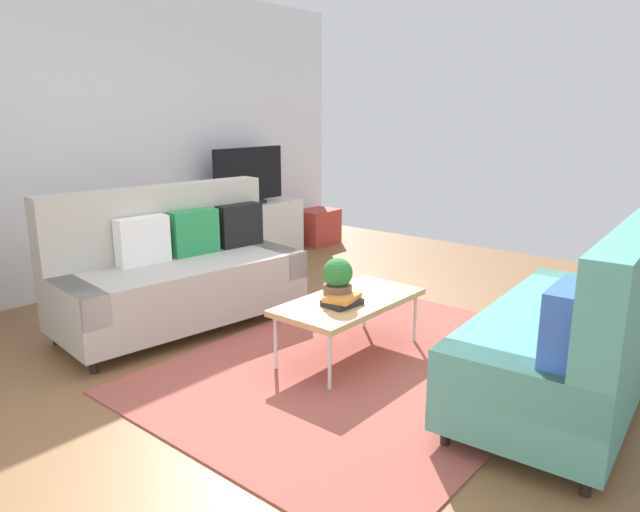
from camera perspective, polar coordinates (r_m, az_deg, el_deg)
ground_plane at (r=4.21m, az=0.87°, el=-9.53°), size 7.68×7.68×0.00m
wall_far at (r=6.04m, az=-20.58°, el=10.94°), size 6.40×0.12×2.90m
area_rug at (r=4.05m, az=4.69°, el=-10.51°), size 2.90×2.20×0.01m
couch_beige at (r=4.76m, az=-13.71°, el=-1.38°), size 1.99×1.06×1.10m
couch_green at (r=3.69m, az=23.81°, el=-6.89°), size 1.95×0.97×1.10m
coffee_table at (r=4.05m, az=2.89°, el=-4.57°), size 1.10×0.56×0.42m
tv_console at (r=6.83m, az=-6.90°, el=2.41°), size 1.40×0.44×0.64m
tv at (r=6.71m, az=-6.94°, el=7.68°), size 1.00×0.20×0.64m
storage_trunk at (r=7.56m, az=-0.28°, el=2.87°), size 0.52×0.40×0.44m
potted_plant at (r=3.95m, az=1.73°, el=-2.34°), size 0.20×0.20×0.30m
table_book_0 at (r=3.91m, az=2.18°, el=-4.54°), size 0.26×0.21×0.04m
table_book_1 at (r=3.90m, az=2.19°, el=-4.04°), size 0.27×0.22×0.03m
vase_0 at (r=6.42m, az=-11.09°, el=5.04°), size 0.10×0.10×0.14m
bottle_0 at (r=6.45m, az=-9.49°, el=5.54°), size 0.05×0.05×0.23m
bottle_1 at (r=6.52m, az=-8.82°, el=5.34°), size 0.06×0.06×0.16m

